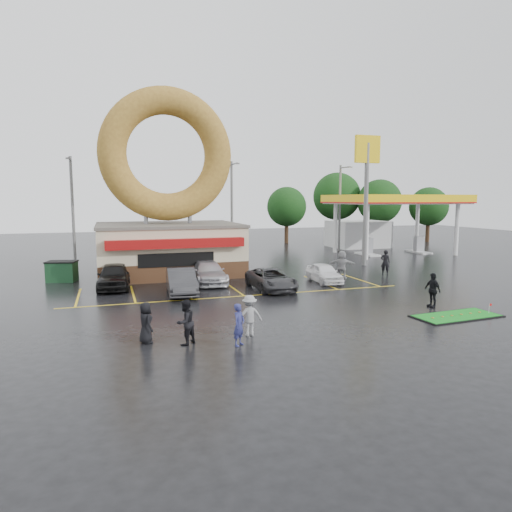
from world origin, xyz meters
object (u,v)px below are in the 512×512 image
object	(u,v)px
donut_shop	(168,213)
dumpster	(62,272)
streetlight_right	(340,206)
putting_green	(457,316)
car_silver	(208,272)
shell_sign	(367,176)
streetlight_mid	(232,207)
car_dgrey	(181,281)
streetlight_left	(73,208)
car_black	(114,276)
person_cameraman	(432,290)
person_blue	(239,325)
car_white	(324,273)
car_grey	(271,279)
gas_station	(378,216)

from	to	relation	value
donut_shop	dumpster	size ratio (longest dim) A/B	7.50
streetlight_right	putting_green	xyz separation A→B (m)	(-7.80, -26.02, -4.75)
car_silver	shell_sign	bearing A→B (deg)	17.57
streetlight_mid	car_dgrey	world-z (taller)	streetlight_mid
streetlight_left	car_dgrey	world-z (taller)	streetlight_left
streetlight_mid	streetlight_right	world-z (taller)	same
car_black	person_cameraman	size ratio (longest dim) A/B	2.61
person_blue	streetlight_left	bearing A→B (deg)	62.19
donut_shop	putting_green	xyz separation A→B (m)	(11.20, -17.07, -4.43)
car_silver	putting_green	size ratio (longest dim) A/B	1.13
car_dgrey	car_white	size ratio (longest dim) A/B	1.21
person_cameraman	streetlight_mid	bearing A→B (deg)	-172.82
streetlight_left	streetlight_right	world-z (taller)	same
person_blue	person_cameraman	size ratio (longest dim) A/B	0.91
streetlight_left	car_black	bearing A→B (deg)	-75.95
streetlight_mid	car_grey	bearing A→B (deg)	-96.67
putting_green	car_dgrey	bearing A→B (deg)	141.49
gas_station	car_white	xyz separation A→B (m)	(-13.75, -15.08, -3.07)
streetlight_mid	putting_green	size ratio (longest dim) A/B	2.08
gas_station	streetlight_left	world-z (taller)	streetlight_left
shell_sign	putting_green	world-z (taller)	shell_sign
shell_sign	person_blue	xyz separation A→B (m)	(-15.69, -17.02, -6.58)
streetlight_left	dumpster	xyz separation A→B (m)	(-0.29, -8.34, -4.13)
streetlight_right	car_grey	xyz separation A→B (m)	(-13.90, -17.24, -4.14)
car_dgrey	car_grey	distance (m)	5.43
person_blue	shell_sign	bearing A→B (deg)	3.17
dumpster	putting_green	bearing A→B (deg)	-25.77
streetlight_mid	person_blue	bearing A→B (deg)	-104.46
dumpster	donut_shop	bearing A→B (deg)	25.35
donut_shop	car_dgrey	world-z (taller)	donut_shop
shell_sign	dumpster	bearing A→B (deg)	-178.95
car_grey	putting_green	xyz separation A→B (m)	(6.10, -8.78, -0.61)
donut_shop	dumpster	xyz separation A→B (m)	(-7.29, -1.40, -3.81)
car_white	person_blue	bearing A→B (deg)	-126.06
car_grey	putting_green	world-z (taller)	car_grey
shell_sign	person_blue	world-z (taller)	shell_sign
shell_sign	car_grey	xyz separation A→B (m)	(-10.90, -7.32, -6.74)
person_cameraman	dumpster	world-z (taller)	person_cameraman
streetlight_right	car_black	distance (m)	27.19
donut_shop	putting_green	world-z (taller)	donut_shop
person_blue	putting_green	bearing A→B (deg)	-39.37
gas_station	putting_green	size ratio (longest dim) A/B	3.15
gas_station	car_black	xyz separation A→B (m)	(-27.02, -12.94, -2.91)
gas_station	car_white	bearing A→B (deg)	-132.35
gas_station	putting_green	world-z (taller)	gas_station
person_cameraman	dumpster	xyz separation A→B (m)	(-18.67, 13.71, -0.23)
streetlight_right	dumpster	bearing A→B (deg)	-158.53
streetlight_mid	putting_green	world-z (taller)	streetlight_mid
dumpster	streetlight_left	bearing A→B (deg)	102.49
streetlight_mid	car_silver	bearing A→B (deg)	-111.54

